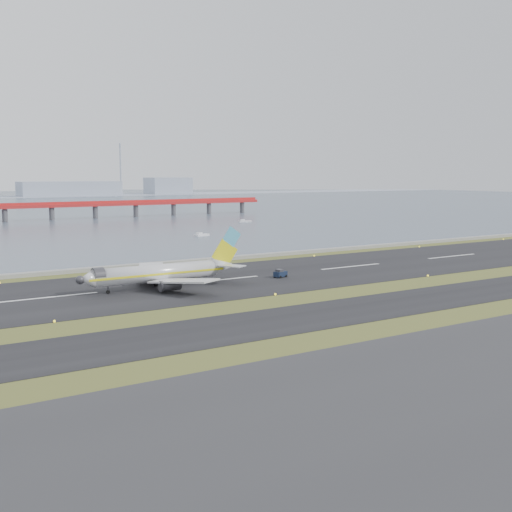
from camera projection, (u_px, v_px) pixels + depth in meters
name	position (u px, v px, depth m)	size (l,w,h in m)	color
ground	(297.00, 301.00, 125.55)	(1000.00, 1000.00, 0.00)	#39491A
taxiway_strip	(336.00, 312.00, 115.52)	(1000.00, 18.00, 0.10)	black
runway_strip	(221.00, 280.00, 150.60)	(1000.00, 45.00, 0.10)	black
seawall	(167.00, 263.00, 175.60)	(1000.00, 2.50, 1.00)	gray
red_pier	(51.00, 207.00, 344.12)	(260.00, 5.00, 10.20)	red
airliner	(163.00, 273.00, 139.45)	(38.52, 32.89, 12.80)	silver
pushback_tug	(280.00, 274.00, 154.01)	(3.65, 2.71, 2.08)	#121D34
workboat_near	(201.00, 235.00, 256.07)	(7.07, 4.11, 1.64)	white
workboat_far	(245.00, 221.00, 329.41)	(6.88, 3.40, 1.60)	white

